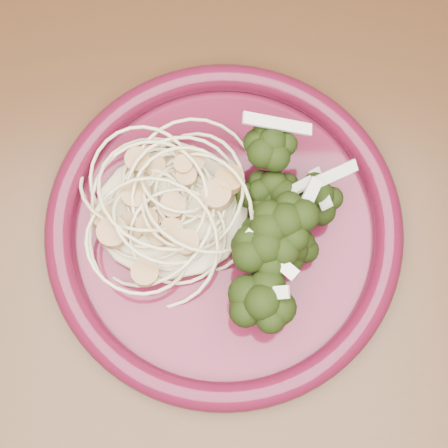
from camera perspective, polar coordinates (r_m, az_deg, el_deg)
name	(u,v)px	position (r m, az deg, el deg)	size (l,w,h in m)	color
dining_table	(321,202)	(0.64, 8.85, 1.96)	(1.20, 0.80, 0.75)	#472814
dinner_plate	(224,227)	(0.51, 0.00, -0.27)	(0.37, 0.37, 0.02)	#521023
spaghetti_pile	(170,209)	(0.51, -4.94, 1.35)	(0.13, 0.11, 0.03)	beige
scallop_cluster	(167,197)	(0.48, -5.27, 2.50)	(0.11, 0.11, 0.04)	#AE824A
broccoli_pile	(292,238)	(0.49, 6.25, -1.28)	(0.09, 0.15, 0.05)	black
onion_garnish	(297,227)	(0.46, 6.68, -0.30)	(0.06, 0.10, 0.05)	beige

